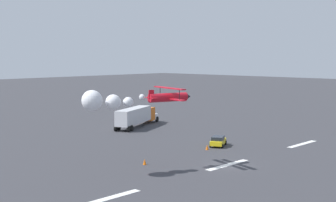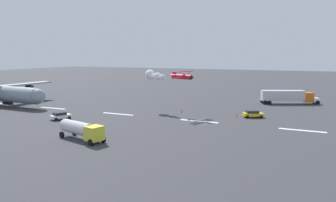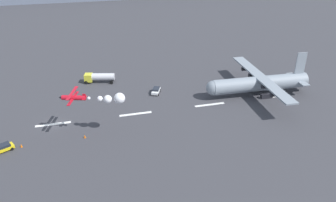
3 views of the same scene
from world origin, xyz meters
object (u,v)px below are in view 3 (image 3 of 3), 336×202
object	(u,v)px
cargo_transport_plane	(256,83)
fuel_tanker_truck	(99,77)
airport_staff_sedan	(156,90)
stunt_biplane_red	(106,98)
followme_car_yellow	(3,148)
traffic_cone_near	(21,146)
traffic_cone_far	(85,136)

from	to	relation	value
cargo_transport_plane	fuel_tanker_truck	xyz separation A→B (m)	(-40.85, 19.12, -1.67)
cargo_transport_plane	airport_staff_sedan	xyz separation A→B (m)	(-26.13, 7.81, -2.60)
stunt_biplane_red	followme_car_yellow	distance (m)	23.07
fuel_tanker_truck	stunt_biplane_red	bearing A→B (deg)	-89.74
airport_staff_sedan	followme_car_yellow	bearing A→B (deg)	-152.68
airport_staff_sedan	traffic_cone_near	distance (m)	37.58
followme_car_yellow	traffic_cone_near	size ratio (longest dim) A/B	6.12
followme_car_yellow	airport_staff_sedan	bearing A→B (deg)	27.32
fuel_tanker_truck	traffic_cone_near	world-z (taller)	fuel_tanker_truck
fuel_tanker_truck	followme_car_yellow	distance (m)	36.97
stunt_biplane_red	traffic_cone_far	size ratio (longest dim) A/B	18.42
followme_car_yellow	traffic_cone_near	world-z (taller)	followme_car_yellow
airport_staff_sedan	traffic_cone_far	xyz separation A→B (m)	(-19.97, -17.91, -0.44)
fuel_tanker_truck	traffic_cone_far	world-z (taller)	fuel_tanker_truck
fuel_tanker_truck	traffic_cone_near	distance (m)	34.66
followme_car_yellow	traffic_cone_far	distance (m)	16.31
followme_car_yellow	traffic_cone_far	bearing A→B (deg)	2.89
followme_car_yellow	traffic_cone_near	bearing A→B (deg)	9.41
cargo_transport_plane	traffic_cone_far	xyz separation A→B (m)	(-46.10, -10.09, -3.03)
followme_car_yellow	airport_staff_sedan	world-z (taller)	same
followme_car_yellow	airport_staff_sedan	size ratio (longest dim) A/B	1.03
stunt_biplane_red	fuel_tanker_truck	size ratio (longest dim) A/B	1.52
followme_car_yellow	traffic_cone_far	size ratio (longest dim) A/B	6.12
fuel_tanker_truck	followme_car_yellow	world-z (taller)	fuel_tanker_truck
airport_staff_sedan	stunt_biplane_red	bearing A→B (deg)	-130.54
stunt_biplane_red	traffic_cone_near	bearing A→B (deg)	-176.56
airport_staff_sedan	traffic_cone_near	xyz separation A→B (m)	(-32.90, -18.17, -0.44)
traffic_cone_near	traffic_cone_far	xyz separation A→B (m)	(12.93, 0.27, 0.00)
cargo_transport_plane	airport_staff_sedan	bearing A→B (deg)	163.35
traffic_cone_far	cargo_transport_plane	bearing A→B (deg)	12.35
stunt_biplane_red	airport_staff_sedan	world-z (taller)	stunt_biplane_red
stunt_biplane_red	traffic_cone_far	bearing A→B (deg)	-171.18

